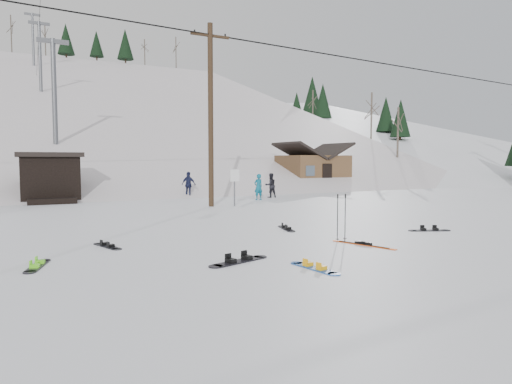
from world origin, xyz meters
name	(u,v)px	position (x,y,z in m)	size (l,w,h in m)	color
ground	(372,271)	(0.00, 0.00, 0.00)	(200.00, 200.00, 0.00)	white
ski_slope	(79,271)	(0.00, 55.00, -12.00)	(60.00, 75.00, 45.00)	silver
ridge_right	(339,244)	(38.00, 50.00, -11.00)	(34.00, 85.00, 36.00)	white
treeline_right	(364,177)	(36.00, 42.00, 0.00)	(20.00, 60.00, 10.00)	black
treeline_crest	(58,173)	(0.00, 86.00, 0.00)	(50.00, 6.00, 10.00)	black
utility_pole	(211,112)	(2.00, 14.00, 4.68)	(2.00, 0.26, 9.00)	#3A2819
trail_sign	(235,181)	(3.10, 13.58, 1.27)	(0.50, 0.09, 1.85)	#595B60
lift_hut	(49,177)	(-5.00, 20.94, 1.36)	(3.40, 4.10, 2.75)	black
lift_tower_near	(54,85)	(-4.00, 30.00, 7.86)	(2.20, 0.36, 8.00)	#595B60
lift_tower_mid	(40,52)	(-4.00, 50.00, 14.36)	(2.20, 0.36, 8.00)	#595B60
lift_tower_far	(33,36)	(-4.00, 70.00, 20.86)	(2.20, 0.36, 8.00)	#595B60
cabin	(313,170)	(15.00, 24.00, 1.48)	(5.39, 4.40, 3.77)	brown
hero_snowboard	(315,268)	(-0.98, 0.70, 0.03)	(0.42, 1.45, 0.10)	#1A51AD
hero_skis	(363,244)	(1.74, 2.31, 0.03)	(0.70, 1.88, 0.10)	#C14613
ski_poles	(341,217)	(1.63, 3.13, 0.69)	(0.37, 0.10, 1.35)	black
board_scatter_a	(239,261)	(-2.14, 2.03, 0.03)	(1.63, 0.74, 0.12)	black
board_scatter_b	(107,246)	(-4.48, 5.32, 0.02)	(0.57, 1.27, 0.09)	black
board_scatter_c	(37,265)	(-6.23, 3.66, 0.03)	(0.59, 1.35, 0.10)	black
board_scatter_d	(429,230)	(5.38, 3.30, 0.03)	(1.31, 0.73, 0.10)	black
board_scatter_f	(286,228)	(1.41, 5.80, 0.03)	(0.57, 1.39, 0.10)	black
skier_teal	(258,187)	(5.83, 16.19, 0.76)	(0.55, 0.36, 1.52)	#0B5C76
skier_dark	(271,185)	(7.30, 17.36, 0.76)	(0.73, 0.57, 1.51)	black
skier_pink	(298,179)	(13.04, 23.18, 0.80)	(1.04, 0.60, 1.61)	#F3569D
skier_navy	(189,185)	(2.79, 19.69, 0.80)	(0.94, 0.39, 1.61)	#181D3D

